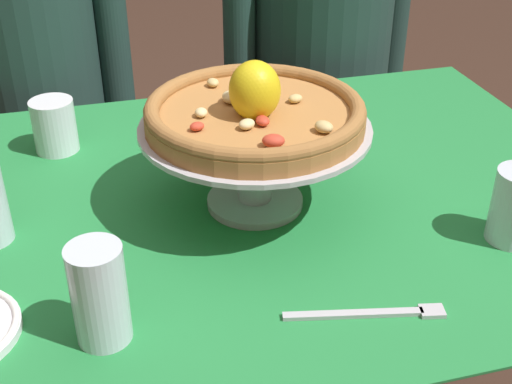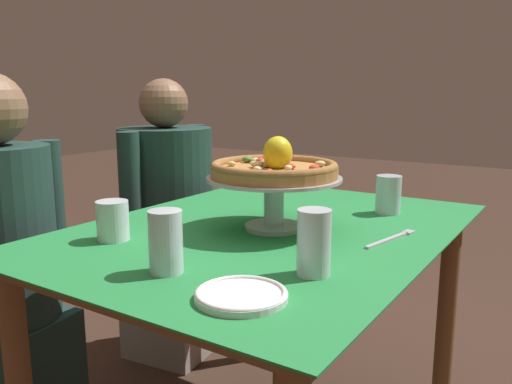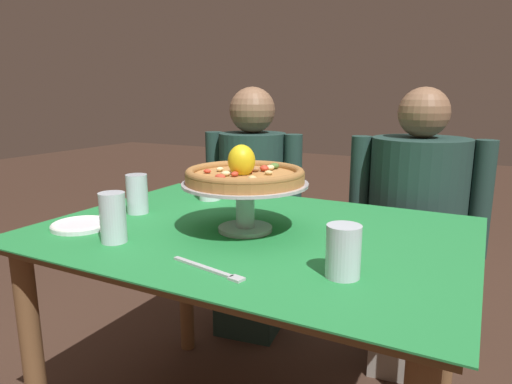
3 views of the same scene
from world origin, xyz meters
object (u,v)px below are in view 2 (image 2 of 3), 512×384
at_px(pizza, 274,168).
at_px(water_glass_back_left, 113,223).
at_px(diner_right, 168,224).
at_px(dinner_fork, 393,238).
at_px(side_plate, 241,295).
at_px(water_glass_side_left, 166,246).
at_px(diner_left, 5,285).
at_px(water_glass_front_left, 314,247).
at_px(water_glass_front_right, 388,197).
at_px(pizza_stand, 274,192).

bearing_deg(pizza, water_glass_back_left, 137.41).
bearing_deg(diner_right, dinner_fork, -105.84).
xyz_separation_m(water_glass_back_left, side_plate, (-0.14, -0.48, -0.03)).
bearing_deg(water_glass_side_left, side_plate, -99.09).
xyz_separation_m(water_glass_back_left, diner_left, (-0.04, 0.42, -0.24)).
relative_size(water_glass_front_left, diner_left, 0.12).
distance_m(pizza, diner_right, 0.88).
height_order(water_glass_front_right, diner_left, diner_left).
relative_size(pizza, water_glass_side_left, 2.59).
distance_m(pizza_stand, pizza, 0.06).
distance_m(water_glass_front_left, side_plate, 0.20).
height_order(water_glass_front_right, diner_right, diner_right).
bearing_deg(pizza, water_glass_front_left, -136.23).
xyz_separation_m(dinner_fork, diner_left, (-0.43, 1.00, -0.20)).
bearing_deg(water_glass_front_right, diner_right, 88.52).
distance_m(water_glass_front_right, water_glass_back_left, 0.81).
relative_size(water_glass_back_left, dinner_fork, 0.47).
height_order(dinner_fork, diner_left, diner_left).
height_order(pizza, water_glass_front_left, pizza).
bearing_deg(pizza_stand, pizza, -102.10).
bearing_deg(diner_right, water_glass_side_left, -137.29).
relative_size(water_glass_front_right, water_glass_back_left, 1.17).
xyz_separation_m(water_glass_front_left, side_plate, (-0.18, 0.05, -0.05)).
bearing_deg(pizza, water_glass_front_right, -29.16).
bearing_deg(pizza_stand, water_glass_side_left, 178.93).
bearing_deg(water_glass_side_left, diner_right, 42.71).
xyz_separation_m(water_glass_side_left, diner_left, (0.06, 0.70, -0.25)).
xyz_separation_m(water_glass_front_right, water_glass_back_left, (-0.65, 0.47, -0.01)).
xyz_separation_m(diner_left, diner_right, (0.72, 0.02, 0.03)).
bearing_deg(water_glass_front_left, water_glass_side_left, 120.25).
bearing_deg(water_glass_side_left, water_glass_front_right, -14.95).
bearing_deg(dinner_fork, water_glass_back_left, 123.49).
xyz_separation_m(pizza, dinner_fork, (0.08, -0.30, -0.16)).
height_order(pizza, diner_right, diner_right).
bearing_deg(water_glass_back_left, diner_left, 96.05).
bearing_deg(side_plate, dinner_fork, -10.90).
relative_size(water_glass_side_left, diner_right, 0.11).
relative_size(pizza_stand, water_glass_side_left, 2.77).
xyz_separation_m(pizza_stand, side_plate, (-0.44, -0.20, -0.09)).
height_order(pizza_stand, pizza, pizza).
height_order(water_glass_front_left, diner_right, diner_right).
bearing_deg(diner_right, water_glass_front_left, -122.80).
bearing_deg(diner_right, pizza_stand, -116.95).
distance_m(water_glass_back_left, side_plate, 0.50).
bearing_deg(dinner_fork, water_glass_side_left, 147.73).
relative_size(water_glass_front_right, water_glass_side_left, 0.89).
distance_m(side_plate, diner_left, 0.93).
relative_size(pizza, diner_right, 0.29).
relative_size(water_glass_front_left, diner_right, 0.12).
bearing_deg(pizza, diner_left, 116.46).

